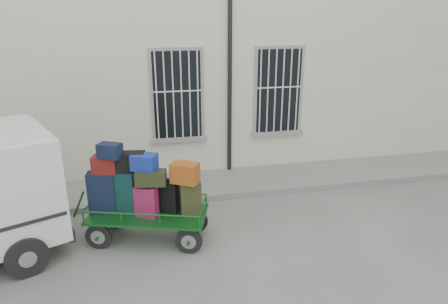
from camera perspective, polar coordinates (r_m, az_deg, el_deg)
ground at (r=8.32m, az=-1.06°, el=-11.16°), size 80.00×80.00×0.00m
building at (r=12.68m, az=-6.22°, el=13.57°), size 24.00×5.15×6.00m
sidewalk at (r=10.22m, az=-3.52°, el=-4.71°), size 24.00×1.70×0.15m
luggage_cart at (r=7.72m, az=-11.57°, el=-5.79°), size 2.65×1.63×1.98m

